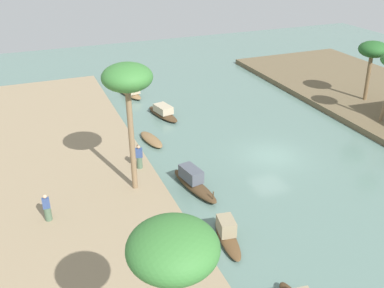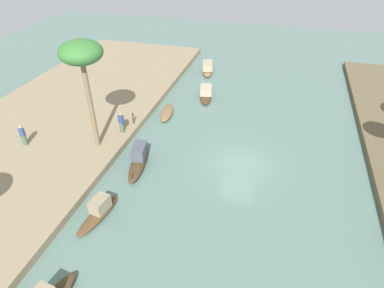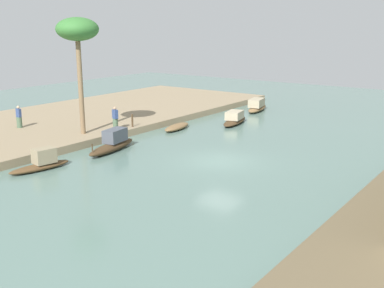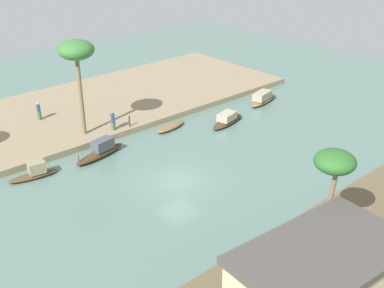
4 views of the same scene
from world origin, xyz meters
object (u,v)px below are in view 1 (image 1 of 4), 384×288
object	(u,v)px
sampan_foreground	(163,112)
palm_tree_right_short	(373,51)
person_by_mooring	(139,158)
palm_tree_left_far	(173,258)
sampan_with_red_awning	(130,91)
person_on_near_bank	(47,210)
sampan_downstream_large	(227,233)
sampan_upstream_small	(151,139)
mooring_post	(138,151)
palm_tree_left_near	(127,81)
sampan_near_left_bank	(193,182)

from	to	relation	value
sampan_foreground	palm_tree_right_short	xyz separation A→B (m)	(4.39, 18.34, 4.72)
person_by_mooring	palm_tree_left_far	xyz separation A→B (m)	(15.84, -3.22, 5.70)
sampan_with_red_awning	person_on_near_bank	xyz separation A→B (m)	(18.79, -9.41, 0.71)
sampan_downstream_large	sampan_upstream_small	world-z (taller)	sampan_downstream_large
person_on_near_bank	mooring_post	world-z (taller)	person_on_near_bank
sampan_with_red_awning	palm_tree_left_far	size ratio (longest dim) A/B	0.61
mooring_post	palm_tree_left_near	xyz separation A→B (m)	(3.65, -1.25, 6.35)
sampan_upstream_small	person_by_mooring	world-z (taller)	person_by_mooring
sampan_with_red_awning	mooring_post	size ratio (longest dim) A/B	4.82
sampan_with_red_awning	palm_tree_left_far	bearing A→B (deg)	-24.65
sampan_foreground	person_on_near_bank	world-z (taller)	person_on_near_bank
person_on_near_bank	person_by_mooring	distance (m)	7.14
person_by_mooring	palm_tree_left_near	bearing A→B (deg)	-96.32
sampan_upstream_small	mooring_post	world-z (taller)	mooring_post
palm_tree_left_far	palm_tree_right_short	bearing A→B (deg)	127.86
sampan_near_left_bank	palm_tree_left_far	world-z (taller)	palm_tree_left_far
mooring_post	sampan_foreground	bearing A→B (deg)	150.03
sampan_downstream_large	palm_tree_right_short	size ratio (longest dim) A/B	0.67
sampan_near_left_bank	mooring_post	distance (m)	4.98
sampan_downstream_large	palm_tree_right_short	world-z (taller)	palm_tree_right_short
sampan_downstream_large	sampan_with_red_awning	distance (m)	23.42
mooring_post	sampan_with_red_awning	bearing A→B (deg)	167.91
person_on_near_bank	sampan_upstream_small	bearing A→B (deg)	44.35
sampan_upstream_small	sampan_with_red_awning	bearing A→B (deg)	165.44
sampan_downstream_large	sampan_with_red_awning	xyz separation A→B (m)	(-23.41, 0.86, 0.04)
sampan_with_red_awning	person_on_near_bank	bearing A→B (deg)	-39.47
sampan_near_left_bank	palm_tree_left_near	distance (m)	7.76
sampan_with_red_awning	person_by_mooring	xyz separation A→B (m)	(15.17, -3.25, 0.79)
sampan_near_left_bank	sampan_downstream_large	bearing A→B (deg)	-13.47
sampan_near_left_bank	person_by_mooring	bearing A→B (deg)	-148.73
sampan_upstream_small	person_on_near_bank	world-z (taller)	person_on_near_bank
palm_tree_right_short	person_on_near_bank	bearing A→B (deg)	-74.43
sampan_near_left_bank	palm_tree_left_near	world-z (taller)	palm_tree_left_near
sampan_with_red_awning	palm_tree_right_short	size ratio (longest dim) A/B	0.83
palm_tree_right_short	mooring_post	bearing A→B (deg)	-82.31
mooring_post	person_by_mooring	bearing A→B (deg)	-12.15
sampan_downstream_large	palm_tree_right_short	distance (m)	24.62
sampan_downstream_large	sampan_with_red_awning	size ratio (longest dim) A/B	0.80
sampan_with_red_awning	person_on_near_bank	size ratio (longest dim) A/B	2.82
sampan_upstream_small	palm_tree_left_far	distance (m)	22.01
sampan_with_red_awning	sampan_foreground	distance (m)	6.44
sampan_upstream_small	person_by_mooring	size ratio (longest dim) A/B	2.02
sampan_upstream_small	sampan_foreground	bearing A→B (deg)	142.49
sampan_downstream_large	palm_tree_left_near	xyz separation A→B (m)	(-6.02, -3.33, 6.91)
sampan_with_red_awning	person_on_near_bank	distance (m)	21.02
sampan_near_left_bank	palm_tree_right_short	size ratio (longest dim) A/B	0.86
sampan_upstream_small	palm_tree_left_near	size ratio (longest dim) A/B	0.43
person_by_mooring	mooring_post	bearing A→B (deg)	94.48
palm_tree_left_near	sampan_with_red_awning	bearing A→B (deg)	166.45
sampan_foreground	person_by_mooring	xyz separation A→B (m)	(8.88, -4.60, 0.85)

